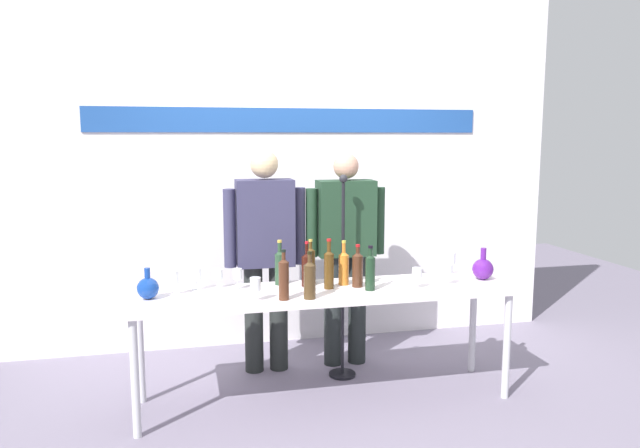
# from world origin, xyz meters

# --- Properties ---
(ground_plane) EXTENTS (10.00, 10.00, 0.00)m
(ground_plane) POSITION_xyz_m (0.00, 0.00, 0.00)
(ground_plane) COLOR slate
(back_wall) EXTENTS (4.72, 0.11, 3.00)m
(back_wall) POSITION_xyz_m (0.00, 1.29, 1.50)
(back_wall) COLOR white
(back_wall) RESTS_ON ground
(display_table) EXTENTS (2.54, 0.59, 0.77)m
(display_table) POSITION_xyz_m (0.00, 0.00, 0.71)
(display_table) COLOR white
(display_table) RESTS_ON ground
(decanter_blue_left) EXTENTS (0.14, 0.14, 0.20)m
(decanter_blue_left) POSITION_xyz_m (-1.13, 0.02, 0.84)
(decanter_blue_left) COLOR navy
(decanter_blue_left) RESTS_ON display_table
(decanter_blue_right) EXTENTS (0.15, 0.15, 0.23)m
(decanter_blue_right) POSITION_xyz_m (1.15, 0.02, 0.85)
(decanter_blue_right) COLOR #561C83
(decanter_blue_right) RESTS_ON display_table
(presenter_left) EXTENTS (0.61, 0.22, 1.68)m
(presenter_left) POSITION_xyz_m (-0.31, 0.62, 0.96)
(presenter_left) COLOR #232725
(presenter_left) RESTS_ON ground
(presenter_right) EXTENTS (0.62, 0.22, 1.65)m
(presenter_right) POSITION_xyz_m (0.31, 0.62, 0.95)
(presenter_right) COLOR #212726
(presenter_right) RESTS_ON ground
(wine_bottle_0) EXTENTS (0.06, 0.06, 0.32)m
(wine_bottle_0) POSITION_xyz_m (-0.31, -0.19, 0.91)
(wine_bottle_0) COLOR #492717
(wine_bottle_0) RESTS_ON display_table
(wine_bottle_1) EXTENTS (0.07, 0.07, 0.31)m
(wine_bottle_1) POSITION_xyz_m (-0.10, 0.12, 0.90)
(wine_bottle_1) COLOR black
(wine_bottle_1) RESTS_ON display_table
(wine_bottle_2) EXTENTS (0.07, 0.07, 0.31)m
(wine_bottle_2) POSITION_xyz_m (0.16, 0.10, 0.90)
(wine_bottle_2) COLOR #C77123
(wine_bottle_2) RESTS_ON display_table
(wine_bottle_3) EXTENTS (0.06, 0.06, 0.34)m
(wine_bottle_3) POSITION_xyz_m (0.03, 0.02, 0.91)
(wine_bottle_3) COLOR #482F10
(wine_bottle_3) RESTS_ON display_table
(wine_bottle_4) EXTENTS (0.08, 0.08, 0.30)m
(wine_bottle_4) POSITION_xyz_m (-0.15, -0.20, 0.90)
(wine_bottle_4) COLOR #443019
(wine_bottle_4) RESTS_ON display_table
(wine_bottle_5) EXTENTS (0.07, 0.07, 0.29)m
(wine_bottle_5) POSITION_xyz_m (0.23, 0.02, 0.90)
(wine_bottle_5) COLOR #432517
(wine_bottle_5) RESTS_ON display_table
(wine_bottle_6) EXTENTS (0.06, 0.06, 0.31)m
(wine_bottle_6) POSITION_xyz_m (-0.06, 0.20, 0.91)
(wine_bottle_6) COLOR #4B3413
(wine_bottle_6) RESTS_ON display_table
(wine_bottle_7) EXTENTS (0.07, 0.07, 0.31)m
(wine_bottle_7) POSITION_xyz_m (-0.27, 0.20, 0.90)
(wine_bottle_7) COLOR #233E28
(wine_bottle_7) RESTS_ON display_table
(wine_bottle_8) EXTENTS (0.07, 0.07, 0.30)m
(wine_bottle_8) POSITION_xyz_m (0.29, -0.08, 0.90)
(wine_bottle_8) COLOR #19311E
(wine_bottle_8) RESTS_ON display_table
(wine_glass_left_0) EXTENTS (0.06, 0.06, 0.13)m
(wine_glass_left_0) POSITION_xyz_m (-0.69, 0.20, 0.86)
(wine_glass_left_0) COLOR white
(wine_glass_left_0) RESTS_ON display_table
(wine_glass_left_1) EXTENTS (0.06, 0.06, 0.14)m
(wine_glass_left_1) POSITION_xyz_m (-0.56, 0.14, 0.87)
(wine_glass_left_1) COLOR white
(wine_glass_left_1) RESTS_ON display_table
(wine_glass_left_2) EXTENTS (0.07, 0.07, 0.15)m
(wine_glass_left_2) POSITION_xyz_m (-0.48, -0.17, 0.88)
(wine_glass_left_2) COLOR white
(wine_glass_left_2) RESTS_ON display_table
(wine_glass_left_3) EXTENTS (0.06, 0.06, 0.16)m
(wine_glass_left_3) POSITION_xyz_m (-0.97, 0.08, 0.89)
(wine_glass_left_3) COLOR white
(wine_glass_left_3) RESTS_ON display_table
(wine_glass_left_4) EXTENTS (0.07, 0.07, 0.15)m
(wine_glass_left_4) POSITION_xyz_m (-0.83, 0.17, 0.88)
(wine_glass_left_4) COLOR white
(wine_glass_left_4) RESTS_ON display_table
(wine_glass_right_0) EXTENTS (0.06, 0.06, 0.15)m
(wine_glass_right_0) POSITION_xyz_m (0.84, -0.07, 0.88)
(wine_glass_right_0) COLOR white
(wine_glass_right_0) RESTS_ON display_table
(wine_glass_right_1) EXTENTS (0.07, 0.07, 0.16)m
(wine_glass_right_1) POSITION_xyz_m (1.00, 0.23, 0.89)
(wine_glass_right_1) COLOR white
(wine_glass_right_1) RESTS_ON display_table
(wine_glass_right_2) EXTENTS (0.07, 0.07, 0.14)m
(wine_glass_right_2) POSITION_xyz_m (0.60, -0.11, 0.87)
(wine_glass_right_2) COLOR white
(wine_glass_right_2) RESTS_ON display_table
(microphone_stand) EXTENTS (0.20, 0.20, 1.51)m
(microphone_stand) POSITION_xyz_m (0.22, 0.38, 0.50)
(microphone_stand) COLOR black
(microphone_stand) RESTS_ON ground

